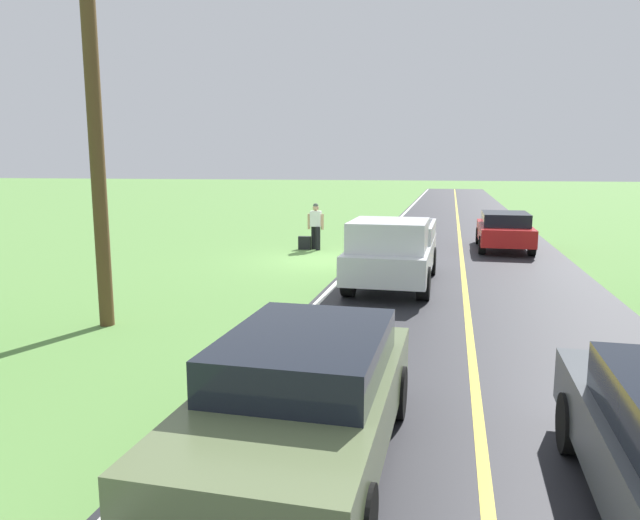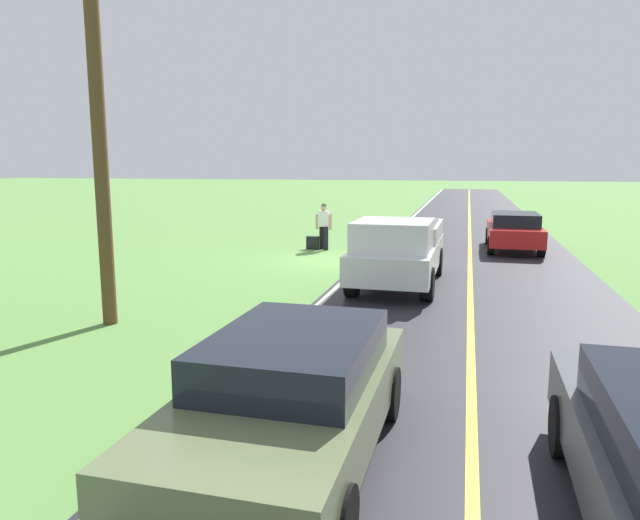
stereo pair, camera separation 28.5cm
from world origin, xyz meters
name	(u,v)px [view 2 (the right image)]	position (x,y,z in m)	size (l,w,h in m)	color
ground_plane	(335,261)	(0.00, 0.00, 0.00)	(200.00, 200.00, 0.00)	#609347
road_surface	(470,266)	(-4.38, 0.00, 0.00)	(7.10, 120.00, 0.00)	#28282D
lane_edge_line	(365,262)	(-1.01, 0.00, 0.01)	(0.16, 117.60, 0.00)	silver
lane_centre_line	(470,266)	(-4.38, 0.00, 0.01)	(0.14, 117.60, 0.00)	gold
hitchhiker_walking	(324,224)	(0.97, -2.40, 0.98)	(0.62, 0.51, 1.75)	black
suitcase_carried	(313,243)	(1.39, -2.31, 0.25)	(0.20, 0.46, 0.50)	black
pickup_truck_passing	(398,250)	(-2.50, 3.64, 0.97)	(2.16, 5.43, 1.82)	silver
sedan_near_oncoming	(514,230)	(-5.94, -3.95, 0.75)	(1.95, 4.41, 1.41)	red
sedan_ahead_same_lane	(291,395)	(-2.49, 13.03, 0.75)	(1.98, 4.42, 1.41)	#66754C
utility_pole_roadside	(99,134)	(2.68, 8.68, 3.76)	(0.28, 0.28, 7.51)	brown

